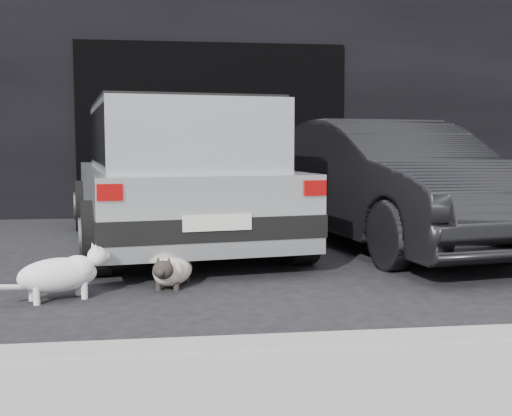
{
  "coord_description": "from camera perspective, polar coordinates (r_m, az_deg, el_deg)",
  "views": [
    {
      "loc": [
        0.35,
        -5.71,
        1.11
      ],
      "look_at": [
        1.05,
        -0.56,
        0.59
      ],
      "focal_mm": 45.0,
      "sensor_mm": 36.0,
      "label": 1
    }
  ],
  "objects": [
    {
      "name": "cat_white",
      "position": [
        4.8,
        -16.75,
        -5.55
      ],
      "size": [
        0.77,
        0.49,
        0.39
      ],
      "rotation": [
        0.0,
        0.0,
        -1.16
      ],
      "color": "white",
      "rests_on": "ground"
    },
    {
      "name": "garage_opening",
      "position": [
        9.72,
        -3.9,
        6.87
      ],
      "size": [
        4.0,
        0.1,
        2.6
      ],
      "primitive_type": "cube",
      "color": "black",
      "rests_on": "ground"
    },
    {
      "name": "silver_hatchback",
      "position": [
        6.96,
        -7.2,
        3.53
      ],
      "size": [
        2.58,
        4.44,
        1.55
      ],
      "rotation": [
        0.0,
        0.0,
        0.16
      ],
      "color": "silver",
      "rests_on": "ground"
    },
    {
      "name": "curb",
      "position": [
        3.34,
        3.97,
        -12.58
      ],
      "size": [
        18.0,
        0.25,
        0.12
      ],
      "primitive_type": "cube",
      "color": "gray",
      "rests_on": "ground"
    },
    {
      "name": "second_car",
      "position": [
        7.03,
        11.78,
        2.17
      ],
      "size": [
        2.11,
        4.34,
        1.37
      ],
      "primitive_type": "imported",
      "rotation": [
        0.0,
        0.0,
        0.17
      ],
      "color": "black",
      "rests_on": "ground"
    },
    {
      "name": "ground",
      "position": [
        5.83,
        -11.07,
        -5.34
      ],
      "size": [
        80.0,
        80.0,
        0.0
      ],
      "primitive_type": "plane",
      "color": "black",
      "rests_on": "ground"
    },
    {
      "name": "building_facade",
      "position": [
        11.81,
        -4.61,
        12.51
      ],
      "size": [
        34.0,
        4.0,
        5.0
      ],
      "primitive_type": "cube",
      "color": "black",
      "rests_on": "ground"
    },
    {
      "name": "cat_siamese",
      "position": [
        5.02,
        -7.54,
        -5.56
      ],
      "size": [
        0.41,
        0.81,
        0.28
      ],
      "rotation": [
        0.0,
        0.0,
        2.88
      ],
      "color": "beige",
      "rests_on": "ground"
    }
  ]
}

